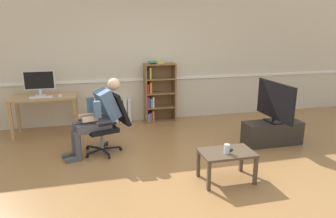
# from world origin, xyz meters

# --- Properties ---
(ground_plane) EXTENTS (18.00, 18.00, 0.00)m
(ground_plane) POSITION_xyz_m (0.00, 0.00, 0.00)
(ground_plane) COLOR olive
(back_wall) EXTENTS (12.00, 0.13, 2.70)m
(back_wall) POSITION_xyz_m (0.00, 2.65, 1.35)
(back_wall) COLOR beige
(back_wall) RESTS_ON ground_plane
(computer_desk) EXTENTS (1.19, 0.63, 0.76)m
(computer_desk) POSITION_xyz_m (-1.95, 2.15, 0.64)
(computer_desk) COLOR tan
(computer_desk) RESTS_ON ground_plane
(imac_monitor) EXTENTS (0.57, 0.14, 0.47)m
(imac_monitor) POSITION_xyz_m (-2.02, 2.23, 1.03)
(imac_monitor) COLOR silver
(imac_monitor) RESTS_ON computer_desk
(keyboard) EXTENTS (0.40, 0.12, 0.02)m
(keyboard) POSITION_xyz_m (-1.98, 2.01, 0.77)
(keyboard) COLOR white
(keyboard) RESTS_ON computer_desk
(computer_mouse) EXTENTS (0.06, 0.10, 0.03)m
(computer_mouse) POSITION_xyz_m (-1.65, 2.03, 0.77)
(computer_mouse) COLOR white
(computer_mouse) RESTS_ON computer_desk
(bookshelf) EXTENTS (0.67, 0.29, 1.32)m
(bookshelf) POSITION_xyz_m (0.32, 2.44, 0.63)
(bookshelf) COLOR brown
(bookshelf) RESTS_ON ground_plane
(radiator) EXTENTS (0.81, 0.08, 0.52)m
(radiator) POSITION_xyz_m (-0.67, 2.54, 0.26)
(radiator) COLOR white
(radiator) RESTS_ON ground_plane
(office_chair) EXTENTS (0.79, 0.66, 0.98)m
(office_chair) POSITION_xyz_m (-0.81, 0.99, 0.53)
(office_chair) COLOR black
(office_chair) RESTS_ON ground_plane
(person_seated) EXTENTS (0.99, 0.59, 1.22)m
(person_seated) POSITION_xyz_m (-0.98, 0.94, 0.65)
(person_seated) COLOR #4C4C51
(person_seated) RESTS_ON ground_plane
(tv_stand) EXTENTS (1.03, 0.38, 0.41)m
(tv_stand) POSITION_xyz_m (1.99, 0.61, 0.20)
(tv_stand) COLOR #2D2823
(tv_stand) RESTS_ON ground_plane
(tv_screen) EXTENTS (0.20, 1.03, 0.70)m
(tv_screen) POSITION_xyz_m (1.99, 0.61, 0.78)
(tv_screen) COLOR black
(tv_screen) RESTS_ON tv_stand
(coffee_table) EXTENTS (0.71, 0.46, 0.42)m
(coffee_table) POSITION_xyz_m (0.64, -0.43, 0.35)
(coffee_table) COLOR #4C3D2D
(coffee_table) RESTS_ON ground_plane
(drinking_glass) EXTENTS (0.07, 0.07, 0.13)m
(drinking_glass) POSITION_xyz_m (0.61, -0.49, 0.48)
(drinking_glass) COLOR silver
(drinking_glass) RESTS_ON coffee_table
(spare_remote) EXTENTS (0.15, 0.11, 0.02)m
(spare_remote) POSITION_xyz_m (0.66, -0.43, 0.43)
(spare_remote) COLOR black
(spare_remote) RESTS_ON coffee_table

